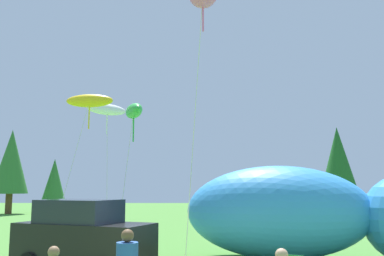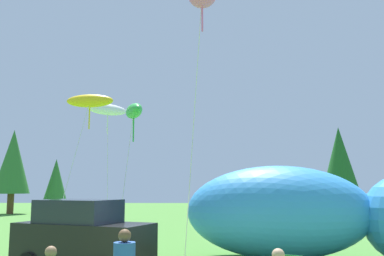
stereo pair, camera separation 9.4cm
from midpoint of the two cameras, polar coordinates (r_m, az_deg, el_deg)
parked_car at (r=14.35m, az=-14.53°, el=-13.74°), size 4.68×3.28×2.19m
inflatable_cat at (r=16.27m, az=14.93°, el=-11.26°), size 9.47×4.81×3.38m
kite_white_ghost at (r=23.36m, az=-11.34°, el=2.40°), size 2.10×3.31×7.21m
kite_yellow_hero at (r=20.11m, az=-13.64°, el=3.49°), size 2.28×3.17×6.87m
kite_green_fish at (r=18.20m, az=-7.92°, el=2.20°), size 1.46×2.84×6.22m
horizon_tree_east at (r=45.33m, az=18.83°, el=-4.07°), size 3.61×3.61×8.62m
horizon_tree_west at (r=47.51m, az=-17.96°, el=-6.52°), size 2.33×2.33×5.57m
horizon_tree_mid at (r=46.16m, az=-23.03°, el=-4.16°), size 3.48×3.48×8.31m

